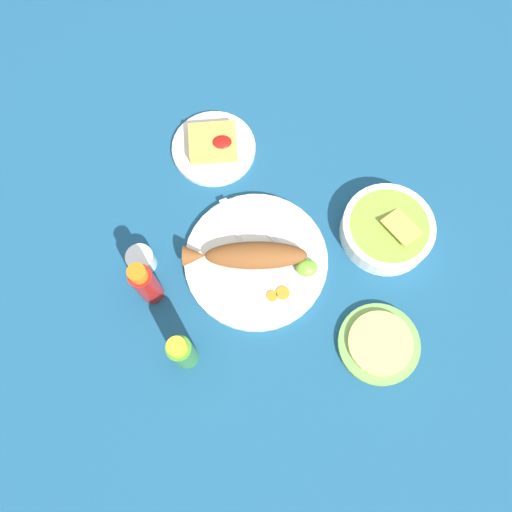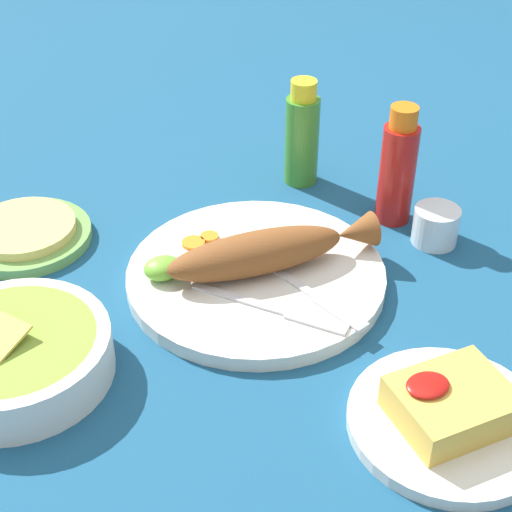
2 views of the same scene
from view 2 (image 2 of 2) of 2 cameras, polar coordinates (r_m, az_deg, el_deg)
The scene contains 16 objects.
ground_plane at distance 0.93m, azimuth 0.00°, elevation -1.89°, with size 4.00×4.00×0.00m, color navy.
main_plate at distance 0.93m, azimuth 0.00°, elevation -1.45°, with size 0.31×0.31×0.02m, color silver.
fried_fish at distance 0.91m, azimuth 0.95°, elevation 0.41°, with size 0.26×0.07×0.05m.
fork_near at distance 0.89m, azimuth 4.04°, elevation -2.73°, with size 0.07×0.18×0.00m.
fork_far at distance 0.86m, azimuth 1.67°, elevation -3.98°, with size 0.13×0.15×0.00m.
carrot_slice_near at distance 0.97m, azimuth -3.41°, elevation 1.42°, with size 0.02×0.02×0.00m, color orange.
carrot_slice_mid at distance 0.96m, azimuth -4.59°, elevation 0.95°, with size 0.03×0.03×0.00m, color orange.
lime_wedge_main at distance 0.91m, azimuth -6.79°, elevation -0.88°, with size 0.04×0.04×0.02m, color #6BB233.
hot_sauce_bottle_red at distance 1.02m, azimuth 10.26°, elevation 6.26°, with size 0.05×0.05×0.16m.
hot_sauce_bottle_green at distance 1.10m, azimuth 3.36°, elevation 8.73°, with size 0.05×0.05×0.15m.
salt_cup at distance 1.01m, azimuth 12.91°, elevation 2.02°, with size 0.06×0.06×0.05m.
side_plate_fries at distance 0.78m, azimuth 13.80°, elevation -11.64°, with size 0.19×0.19×0.01m, color silver.
fries_pile at distance 0.76m, azimuth 14.01°, elevation -10.33°, with size 0.11×0.09×0.04m.
guacamole_bowl at distance 0.83m, azimuth -17.14°, elevation -6.81°, with size 0.20×0.20×0.06m.
tortilla_plate at distance 1.04m, azimuth -16.42°, elevation 1.38°, with size 0.17×0.17×0.01m, color #6B9E4C.
tortilla_stack at distance 1.03m, azimuth -16.54°, elevation 1.98°, with size 0.13×0.13×0.01m, color #E0C666.
Camera 2 is at (0.30, 0.67, 0.57)m, focal length 55.00 mm.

